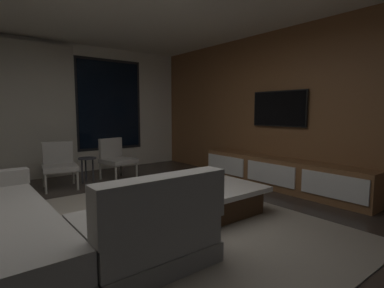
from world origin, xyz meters
The scene contains 12 objects.
floor centered at (0.00, 0.00, 0.00)m, with size 9.20×9.20×0.00m, color #332B26.
back_wall_with_window centered at (-0.06, 3.62, 1.34)m, with size 6.60×0.30×2.70m.
media_wall centered at (3.06, 0.00, 1.35)m, with size 0.12×7.80×2.70m.
area_rug centered at (0.35, -0.10, 0.01)m, with size 3.20×3.80×0.01m, color gray.
sectional_couch centered at (-0.98, -0.09, 0.29)m, with size 1.98×2.50×0.82m.
coffee_table centered at (1.06, -0.05, 0.19)m, with size 1.16×1.16×0.36m.
book_stack_on_coffee_table centered at (0.92, 0.13, 0.40)m, with size 0.25×0.20×0.08m.
accent_chair_near_window centered at (0.94, 2.52, 0.43)m, with size 0.64×0.66×0.78m.
accent_chair_by_curtain centered at (-0.11, 2.47, 0.43)m, with size 0.62×0.64×0.78m.
side_stool centered at (0.40, 2.56, 0.37)m, with size 0.32×0.32×0.46m.
media_console centered at (2.77, 0.05, 0.25)m, with size 0.46×3.10×0.52m.
mounted_tv centered at (2.95, 0.25, 1.35)m, with size 0.05×1.06×0.61m.
Camera 1 is at (-1.44, -2.87, 1.31)m, focal length 27.86 mm.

